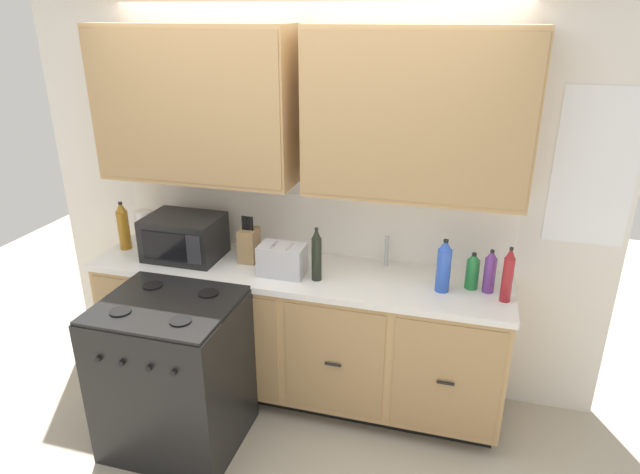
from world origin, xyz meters
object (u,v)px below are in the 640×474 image
(bottle_dark, at_px, (317,255))
(bottle_red, at_px, (508,275))
(microwave, at_px, (184,237))
(bottle_green, at_px, (472,271))
(bottle_amber, at_px, (123,226))
(bottle_blue, at_px, (444,266))
(paper_towel_roll, at_px, (145,229))
(stove_range, at_px, (174,374))
(toaster, at_px, (282,260))
(bottle_violet, at_px, (490,272))
(knife_block, at_px, (249,244))

(bottle_dark, bearing_deg, bottle_red, 1.57)
(microwave, xyz_separation_m, bottle_green, (1.84, 0.05, -0.03))
(microwave, bearing_deg, bottle_red, -1.79)
(microwave, distance_m, bottle_green, 1.84)
(bottle_amber, distance_m, bottle_blue, 2.14)
(paper_towel_roll, bearing_deg, stove_range, -51.63)
(toaster, relative_size, bottle_violet, 1.07)
(stove_range, xyz_separation_m, microwave, (-0.21, 0.62, 0.60))
(toaster, distance_m, bottle_violet, 1.23)
(microwave, xyz_separation_m, paper_towel_roll, (-0.34, 0.08, -0.01))
(bottle_violet, distance_m, bottle_green, 0.10)
(microwave, distance_m, paper_towel_roll, 0.35)
(microwave, relative_size, bottle_green, 2.16)
(bottle_green, bearing_deg, bottle_amber, -179.12)
(knife_block, distance_m, bottle_blue, 1.24)
(microwave, bearing_deg, bottle_amber, 178.44)
(toaster, xyz_separation_m, bottle_dark, (0.22, -0.02, 0.07))
(paper_towel_roll, bearing_deg, bottle_amber, -152.59)
(bottle_blue, bearing_deg, toaster, -177.51)
(knife_block, bearing_deg, microwave, -173.13)
(stove_range, distance_m, knife_block, 0.91)
(paper_towel_roll, height_order, bottle_violet, bottle_violet)
(stove_range, xyz_separation_m, bottle_red, (1.81, 0.56, 0.62))
(stove_range, bearing_deg, bottle_dark, 36.29)
(microwave, distance_m, bottle_dark, 0.94)
(paper_towel_roll, bearing_deg, bottle_dark, -7.60)
(stove_range, distance_m, microwave, 0.89)
(microwave, xyz_separation_m, bottle_amber, (-0.46, 0.01, 0.02))
(microwave, height_order, knife_block, knife_block)
(stove_range, height_order, knife_block, knife_block)
(bottle_dark, xyz_separation_m, bottle_blue, (0.74, 0.06, -0.01))
(bottle_green, bearing_deg, bottle_red, -30.63)
(microwave, xyz_separation_m, knife_block, (0.43, 0.05, -0.02))
(stove_range, distance_m, bottle_green, 1.85)
(paper_towel_roll, distance_m, bottle_dark, 1.28)
(toaster, xyz_separation_m, bottle_green, (1.13, 0.12, 0.01))
(toaster, bearing_deg, bottle_dark, -4.26)
(bottle_amber, bearing_deg, stove_range, -43.17)
(paper_towel_roll, xyz_separation_m, bottle_blue, (2.01, -0.11, 0.03))
(toaster, xyz_separation_m, bottle_red, (1.32, 0.01, 0.06))
(toaster, relative_size, knife_block, 0.90)
(bottle_amber, distance_m, bottle_red, 2.49)
(microwave, relative_size, toaster, 1.71)
(bottle_blue, bearing_deg, bottle_violet, 12.99)
(microwave, relative_size, bottle_blue, 1.50)
(bottle_red, bearing_deg, bottle_violet, 136.19)
(bottle_green, bearing_deg, knife_block, 179.82)
(stove_range, bearing_deg, toaster, 47.78)
(toaster, bearing_deg, paper_towel_roll, 171.69)
(toaster, distance_m, paper_towel_roll, 1.06)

